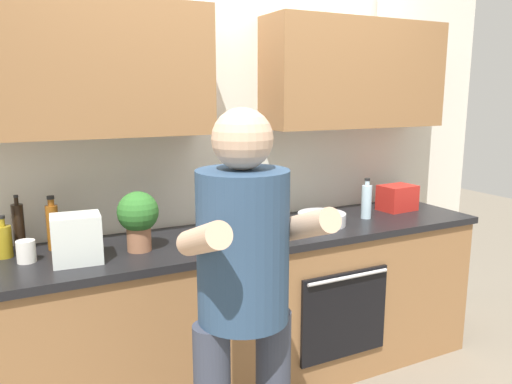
# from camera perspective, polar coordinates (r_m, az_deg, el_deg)

# --- Properties ---
(ground_plane) EXTENTS (12.00, 12.00, 0.00)m
(ground_plane) POSITION_cam_1_polar(r_m,az_deg,el_deg) (3.15, -0.39, -20.58)
(ground_plane) COLOR #756B5B
(back_wall_unit) EXTENTS (4.00, 0.38, 2.50)m
(back_wall_unit) POSITION_cam_1_polar(r_m,az_deg,el_deg) (2.93, -2.82, 8.05)
(back_wall_unit) COLOR silver
(back_wall_unit) RESTS_ON ground
(counter) EXTENTS (2.84, 0.67, 0.90)m
(counter) POSITION_cam_1_polar(r_m,az_deg,el_deg) (2.94, -0.36, -13.08)
(counter) COLOR olive
(counter) RESTS_ON ground
(person_standing) EXTENTS (0.49, 0.45, 1.61)m
(person_standing) POSITION_cam_1_polar(r_m,az_deg,el_deg) (1.89, -1.41, -10.86)
(person_standing) COLOR #383D4C
(person_standing) RESTS_ON ground
(bottle_soda) EXTENTS (0.06, 0.06, 0.33)m
(bottle_soda) POSITION_cam_1_polar(r_m,az_deg,el_deg) (2.90, 2.46, -1.11)
(bottle_soda) COLOR #198C33
(bottle_soda) RESTS_ON counter
(bottle_vinegar) EXTENTS (0.08, 0.08, 0.31)m
(bottle_vinegar) POSITION_cam_1_polar(r_m,az_deg,el_deg) (2.62, -2.23, -2.74)
(bottle_vinegar) COLOR brown
(bottle_vinegar) RESTS_ON counter
(bottle_water) EXTENTS (0.06, 0.06, 0.25)m
(bottle_water) POSITION_cam_1_polar(r_m,az_deg,el_deg) (3.15, 12.47, -1.01)
(bottle_water) COLOR silver
(bottle_water) RESTS_ON counter
(bottle_hotsauce) EXTENTS (0.06, 0.06, 0.24)m
(bottle_hotsauce) POSITION_cam_1_polar(r_m,az_deg,el_deg) (2.58, -6.17, -3.67)
(bottle_hotsauce) COLOR red
(bottle_hotsauce) RESTS_ON counter
(bottle_syrup) EXTENTS (0.06, 0.06, 0.27)m
(bottle_syrup) POSITION_cam_1_polar(r_m,az_deg,el_deg) (2.66, -22.15, -3.61)
(bottle_syrup) COLOR #8C4C14
(bottle_syrup) RESTS_ON counter
(bottle_oil) EXTENTS (0.08, 0.08, 0.20)m
(bottle_oil) POSITION_cam_1_polar(r_m,az_deg,el_deg) (2.64, -26.83, -4.99)
(bottle_oil) COLOR olive
(bottle_oil) RESTS_ON counter
(bottle_soy) EXTENTS (0.05, 0.05, 0.28)m
(bottle_soy) POSITION_cam_1_polar(r_m,az_deg,el_deg) (2.69, -25.42, -3.67)
(bottle_soy) COLOR black
(bottle_soy) RESTS_ON counter
(cup_tea) EXTENTS (0.08, 0.08, 0.08)m
(cup_tea) POSITION_cam_1_polar(r_m,az_deg,el_deg) (2.76, 0.25, -3.92)
(cup_tea) COLOR #33598C
(cup_tea) RESTS_ON counter
(cup_coffee) EXTENTS (0.08, 0.08, 0.10)m
(cup_coffee) POSITION_cam_1_polar(r_m,az_deg,el_deg) (2.53, -24.72, -6.17)
(cup_coffee) COLOR white
(cup_coffee) RESTS_ON counter
(cup_stoneware) EXTENTS (0.07, 0.07, 0.09)m
(cup_stoneware) POSITION_cam_1_polar(r_m,az_deg,el_deg) (2.71, 2.89, -4.17)
(cup_stoneware) COLOR slate
(cup_stoneware) RESTS_ON counter
(mixing_bowl) EXTENTS (0.28, 0.28, 0.07)m
(mixing_bowl) POSITION_cam_1_polar(r_m,az_deg,el_deg) (2.96, 7.49, -3.06)
(mixing_bowl) COLOR silver
(mixing_bowl) RESTS_ON counter
(potted_herb) EXTENTS (0.20, 0.20, 0.30)m
(potted_herb) POSITION_cam_1_polar(r_m,az_deg,el_deg) (2.50, -13.29, -2.72)
(potted_herb) COLOR #9E6647
(potted_herb) RESTS_ON counter
(grocery_bag_crisps) EXTENTS (0.24, 0.18, 0.17)m
(grocery_bag_crisps) POSITION_cam_1_polar(r_m,az_deg,el_deg) (3.43, 15.80, -0.64)
(grocery_bag_crisps) COLOR red
(grocery_bag_crisps) RESTS_ON counter
(grocery_bag_produce) EXTENTS (0.23, 0.18, 0.22)m
(grocery_bag_produce) POSITION_cam_1_polar(r_m,az_deg,el_deg) (2.42, -19.76, -5.04)
(grocery_bag_produce) COLOR silver
(grocery_bag_produce) RESTS_ON counter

